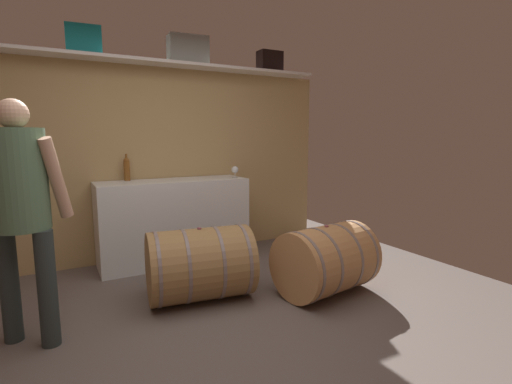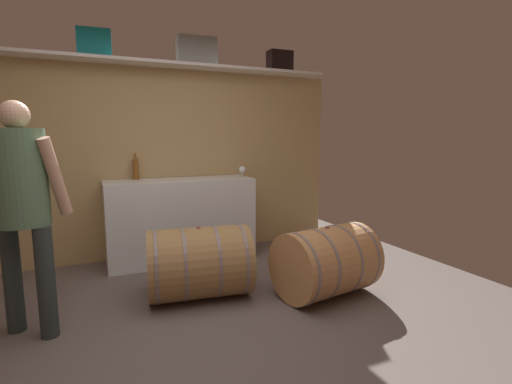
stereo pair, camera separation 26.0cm
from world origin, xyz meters
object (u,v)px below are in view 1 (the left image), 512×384
(toolcase_teal, at_px, (84,41))
(toolcase_grey, at_px, (188,50))
(wine_glass, at_px, (235,170))
(wine_bottle_amber, at_px, (127,169))
(toolcase_black, at_px, (270,62))
(wine_barrel_far, at_px, (200,264))
(work_cabinet, at_px, (174,221))
(wine_barrel_near, at_px, (326,260))
(winemaker_pouring, at_px, (21,198))

(toolcase_teal, bearing_deg, toolcase_grey, 4.09)
(toolcase_teal, relative_size, wine_glass, 2.43)
(wine_bottle_amber, bearing_deg, wine_glass, -13.90)
(toolcase_teal, distance_m, toolcase_grey, 1.07)
(toolcase_black, bearing_deg, wine_barrel_far, -137.60)
(work_cabinet, bearing_deg, toolcase_black, 7.51)
(toolcase_grey, bearing_deg, toolcase_black, 4.42)
(wine_bottle_amber, relative_size, wine_glass, 2.16)
(toolcase_teal, relative_size, toolcase_black, 1.10)
(toolcase_black, xyz_separation_m, wine_barrel_near, (-0.40, -1.69, -2.03))
(toolcase_teal, distance_m, toolcase_black, 2.14)
(toolcase_teal, height_order, wine_barrel_far, toolcase_teal)
(winemaker_pouring, bearing_deg, wine_glass, 67.88)
(toolcase_black, height_order, work_cabinet, toolcase_black)
(toolcase_grey, height_order, work_cabinet, toolcase_grey)
(toolcase_black, bearing_deg, toolcase_teal, -179.25)
(toolcase_teal, xyz_separation_m, work_cabinet, (0.80, -0.18, -1.89))
(wine_barrel_far, bearing_deg, toolcase_grey, 81.41)
(work_cabinet, relative_size, wine_glass, 12.05)
(work_cabinet, relative_size, wine_barrel_near, 1.78)
(toolcase_grey, relative_size, wine_barrel_far, 0.46)
(toolcase_teal, distance_m, wine_barrel_near, 3.18)
(toolcase_teal, xyz_separation_m, wine_glass, (1.52, -0.28, -1.33))
(toolcase_grey, distance_m, wine_bottle_amber, 1.49)
(toolcase_grey, height_order, wine_barrel_far, toolcase_grey)
(work_cabinet, height_order, wine_barrel_near, work_cabinet)
(wine_glass, bearing_deg, work_cabinet, 171.74)
(toolcase_black, distance_m, wine_glass, 1.49)
(wine_bottle_amber, bearing_deg, toolcase_teal, -178.65)
(toolcase_teal, distance_m, work_cabinet, 2.06)
(toolcase_grey, bearing_deg, winemaker_pouring, -134.97)
(wine_barrel_near, bearing_deg, toolcase_black, 67.69)
(toolcase_grey, height_order, wine_glass, toolcase_grey)
(work_cabinet, xyz_separation_m, winemaker_pouring, (-1.36, -1.22, 0.55))
(wine_glass, distance_m, wine_barrel_near, 1.60)
(work_cabinet, relative_size, winemaker_pouring, 0.99)
(wine_barrel_near, bearing_deg, toolcase_teal, 126.76)
(toolcase_black, bearing_deg, work_cabinet, -171.74)
(wine_glass, distance_m, winemaker_pouring, 2.36)
(wine_bottle_amber, height_order, wine_barrel_near, wine_bottle_amber)
(wine_glass, relative_size, wine_barrel_near, 0.15)
(toolcase_teal, relative_size, winemaker_pouring, 0.20)
(wine_barrel_near, height_order, winemaker_pouring, winemaker_pouring)
(toolcase_grey, distance_m, wine_glass, 1.45)
(wine_glass, xyz_separation_m, wine_barrel_near, (0.23, -1.41, -0.71))
(work_cabinet, distance_m, wine_barrel_near, 1.79)
(toolcase_black, height_order, winemaker_pouring, toolcase_black)
(work_cabinet, relative_size, wine_bottle_amber, 5.58)
(wine_glass, relative_size, winemaker_pouring, 0.08)
(wine_glass, xyz_separation_m, winemaker_pouring, (-2.08, -1.12, -0.01))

